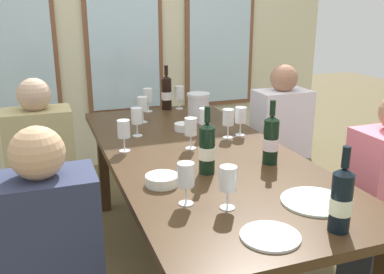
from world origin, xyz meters
TOP-DOWN VIEW (x-y plane):
  - ground_plane at (0.00, 0.00)m, footprint 12.00×12.00m
  - back_wall_with_windows at (0.00, 1.98)m, footprint 4.16×0.10m
  - dining_table at (0.00, 0.00)m, footprint 0.96×2.15m
  - white_plate_0 at (0.22, -0.74)m, footprint 0.27×0.27m
  - white_plate_1 at (-0.09, -0.91)m, footprint 0.21×0.21m
  - metal_pitcher at (0.22, 0.61)m, footprint 0.16×0.16m
  - wine_bottle_0 at (0.12, 1.00)m, footprint 0.08×0.08m
  - wine_bottle_1 at (0.27, -0.28)m, footprint 0.08×0.08m
  - wine_bottle_2 at (-0.07, -0.29)m, footprint 0.08×0.08m
  - wine_bottle_3 at (0.16, -0.95)m, footprint 0.08×0.08m
  - tasting_bowl_0 at (-0.31, -0.35)m, footprint 0.15×0.15m
  - tasting_bowl_1 at (0.05, 0.42)m, footprint 0.12×0.12m
  - wine_glass_0 at (-0.27, -0.57)m, footprint 0.07×0.07m
  - wine_glass_1 at (-0.14, 0.70)m, footprint 0.07×0.07m
  - wine_glass_2 at (0.21, 0.98)m, footprint 0.07×0.07m
  - wine_glass_3 at (0.13, 0.26)m, footprint 0.07×0.07m
  - wine_glass_4 at (0.25, 0.18)m, footprint 0.07×0.07m
  - wine_glass_5 at (-0.25, 0.40)m, footprint 0.07×0.07m
  - wine_glass_6 at (-0.02, 0.07)m, footprint 0.07×0.07m
  - wine_glass_7 at (-0.03, 0.98)m, footprint 0.07×0.07m
  - wine_glass_8 at (-0.13, -0.66)m, footprint 0.07×0.07m
  - wine_glass_9 at (-0.38, 0.15)m, footprint 0.07×0.07m
  - wine_glass_10 at (0.34, 0.21)m, footprint 0.07×0.07m
  - seated_person_2 at (-0.81, 0.49)m, footprint 0.38×0.24m
  - seated_person_3 at (0.81, 0.50)m, footprint 0.38×0.24m

SIDE VIEW (x-z plane):
  - ground_plane at x=0.00m, z-range 0.00..0.00m
  - seated_person_2 at x=-0.81m, z-range -0.03..1.08m
  - seated_person_3 at x=0.81m, z-range -0.03..1.08m
  - dining_table at x=0.00m, z-range 0.30..1.04m
  - white_plate_0 at x=0.22m, z-range 0.74..0.75m
  - white_plate_1 at x=-0.09m, z-range 0.74..0.75m
  - tasting_bowl_0 at x=-0.31m, z-range 0.74..0.79m
  - tasting_bowl_1 at x=0.05m, z-range 0.74..0.79m
  - metal_pitcher at x=0.22m, z-range 0.74..0.93m
  - wine_glass_1 at x=-0.14m, z-range 0.77..0.94m
  - wine_glass_2 at x=0.21m, z-range 0.77..0.94m
  - wine_glass_6 at x=-0.02m, z-range 0.77..0.94m
  - wine_glass_4 at x=0.25m, z-range 0.77..0.94m
  - wine_glass_10 at x=0.34m, z-range 0.77..0.94m
  - wine_glass_5 at x=-0.25m, z-range 0.77..0.94m
  - wine_bottle_3 at x=0.16m, z-range 0.70..1.02m
  - wine_glass_0 at x=-0.27m, z-range 0.77..0.95m
  - wine_glass_3 at x=0.13m, z-range 0.77..0.95m
  - wine_glass_7 at x=-0.03m, z-range 0.77..0.95m
  - wine_glass_8 at x=-0.13m, z-range 0.77..0.95m
  - wine_glass_9 at x=-0.38m, z-range 0.77..0.95m
  - wine_bottle_2 at x=-0.07m, z-range 0.70..1.02m
  - wine_bottle_1 at x=0.27m, z-range 0.70..1.02m
  - wine_bottle_0 at x=0.12m, z-range 0.70..1.03m
  - back_wall_with_windows at x=0.00m, z-range 0.00..2.90m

